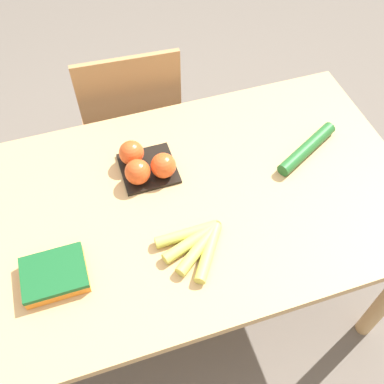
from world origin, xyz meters
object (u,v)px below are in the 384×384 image
object	(u,v)px
chair	(132,122)
carrot_bag	(54,274)
banana_bunch	(197,244)
tomato_pack	(145,164)
cucumber_near	(307,148)

from	to	relation	value
chair	carrot_bag	world-z (taller)	chair
chair	banana_bunch	bearing A→B (deg)	94.98
chair	banana_bunch	world-z (taller)	chair
chair	tomato_pack	xyz separation A→B (m)	(-0.05, -0.51, 0.31)
carrot_bag	banana_bunch	bearing A→B (deg)	-3.47
chair	banana_bunch	xyz separation A→B (m)	(0.02, -0.82, 0.28)
chair	cucumber_near	world-z (taller)	chair
carrot_bag	cucumber_near	world-z (taller)	same
tomato_pack	cucumber_near	bearing A→B (deg)	-8.60
chair	tomato_pack	bearing A→B (deg)	88.18
chair	banana_bunch	distance (m)	0.87
carrot_bag	chair	bearing A→B (deg)	65.07
banana_bunch	cucumber_near	world-z (taller)	cucumber_near
chair	carrot_bag	distance (m)	0.92
banana_bunch	carrot_bag	xyz separation A→B (m)	(-0.39, 0.02, 0.01)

